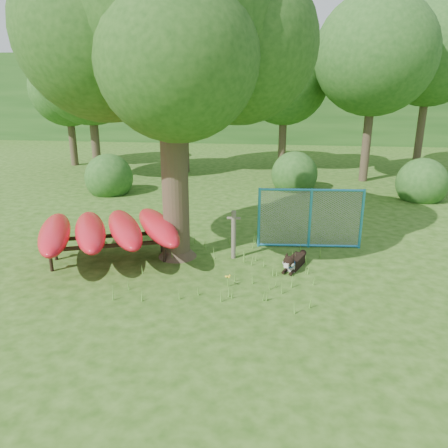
# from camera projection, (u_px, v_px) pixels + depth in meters

# --- Properties ---
(ground) EXTENTS (80.00, 80.00, 0.00)m
(ground) POSITION_uv_depth(u_px,v_px,m) (207.00, 287.00, 9.05)
(ground) COLOR #21460E
(ground) RESTS_ON ground
(oak_tree) EXTENTS (6.27, 5.50, 7.77)m
(oak_tree) POSITION_uv_depth(u_px,v_px,m) (168.00, 25.00, 9.11)
(oak_tree) COLOR #3B2F20
(oak_tree) RESTS_ON ground
(wooden_post) EXTENTS (0.32, 0.11, 1.19)m
(wooden_post) POSITION_uv_depth(u_px,v_px,m) (234.00, 233.00, 10.36)
(wooden_post) COLOR brown
(wooden_post) RESTS_ON ground
(kayak_rack) EXTENTS (4.10, 3.68, 1.01)m
(kayak_rack) POSITION_uv_depth(u_px,v_px,m) (108.00, 230.00, 10.16)
(kayak_rack) COLOR black
(kayak_rack) RESTS_ON ground
(husky_dog) EXTENTS (0.58, 1.02, 0.48)m
(husky_dog) POSITION_uv_depth(u_px,v_px,m) (293.00, 262.00, 9.89)
(husky_dog) COLOR black
(husky_dog) RESTS_ON ground
(fence_section) EXTENTS (2.64, 0.27, 2.58)m
(fence_section) POSITION_uv_depth(u_px,v_px,m) (310.00, 218.00, 11.02)
(fence_section) COLOR #298BC1
(fence_section) RESTS_ON ground
(wildflower_clump) EXTENTS (0.12, 0.10, 0.26)m
(wildflower_clump) POSITION_uv_depth(u_px,v_px,m) (228.00, 277.00, 9.01)
(wildflower_clump) COLOR #5D9932
(wildflower_clump) RESTS_ON ground
(bg_tree_a) EXTENTS (4.40, 4.40, 6.70)m
(bg_tree_a) POSITION_uv_depth(u_px,v_px,m) (89.00, 71.00, 17.87)
(bg_tree_a) COLOR #3B2F20
(bg_tree_a) RESTS_ON ground
(bg_tree_b) EXTENTS (5.20, 5.20, 8.22)m
(bg_tree_b) POSITION_uv_depth(u_px,v_px,m) (182.00, 45.00, 18.99)
(bg_tree_b) COLOR #3B2F20
(bg_tree_b) RESTS_ON ground
(bg_tree_c) EXTENTS (4.00, 4.00, 6.12)m
(bg_tree_c) POSITION_uv_depth(u_px,v_px,m) (285.00, 81.00, 19.87)
(bg_tree_c) COLOR #3B2F20
(bg_tree_c) RESTS_ON ground
(bg_tree_d) EXTENTS (4.80, 4.80, 7.50)m
(bg_tree_d) POSITION_uv_depth(u_px,v_px,m) (375.00, 55.00, 17.26)
(bg_tree_d) COLOR #3B2F20
(bg_tree_d) RESTS_ON ground
(bg_tree_e) EXTENTS (4.60, 4.60, 7.55)m
(bg_tree_e) POSITION_uv_depth(u_px,v_px,m) (431.00, 55.00, 19.69)
(bg_tree_e) COLOR #3B2F20
(bg_tree_e) RESTS_ON ground
(bg_tree_f) EXTENTS (3.60, 3.60, 5.55)m
(bg_tree_f) POSITION_uv_depth(u_px,v_px,m) (67.00, 89.00, 21.24)
(bg_tree_f) COLOR #3B2F20
(bg_tree_f) RESTS_ON ground
(shrub_left) EXTENTS (1.80, 1.80, 1.80)m
(shrub_left) POSITION_uv_depth(u_px,v_px,m) (110.00, 193.00, 16.73)
(shrub_left) COLOR #214F19
(shrub_left) RESTS_ON ground
(shrub_right) EXTENTS (1.80, 1.80, 1.80)m
(shrub_right) POSITION_uv_depth(u_px,v_px,m) (420.00, 199.00, 15.82)
(shrub_right) COLOR #214F19
(shrub_right) RESTS_ON ground
(shrub_mid) EXTENTS (1.80, 1.80, 1.80)m
(shrub_mid) POSITION_uv_depth(u_px,v_px,m) (294.00, 189.00, 17.31)
(shrub_mid) COLOR #214F19
(shrub_mid) RESTS_ON ground
(wooded_hillside) EXTENTS (80.00, 12.00, 6.00)m
(wooded_hillside) POSITION_uv_depth(u_px,v_px,m) (264.00, 96.00, 34.54)
(wooded_hillside) COLOR #214F19
(wooded_hillside) RESTS_ON ground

